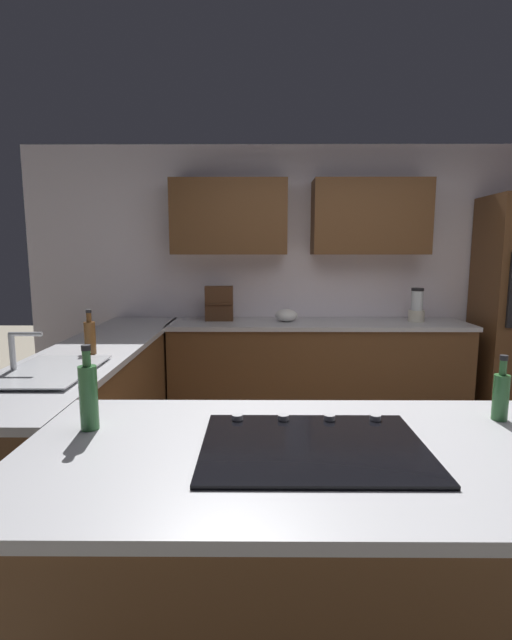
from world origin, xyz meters
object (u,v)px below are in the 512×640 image
sink_unit (48,370)px  oil_bottle (89,395)px  blender (417,307)px  second_bottle (501,395)px  mixing_bowl (286,315)px  spice_rack (219,303)px  dish_soap_bottle (90,336)px  cooktop (313,445)px

sink_unit → oil_bottle: size_ratio=2.16×
oil_bottle → blender: bearing=-128.7°
second_bottle → oil_bottle: bearing=3.8°
mixing_bowl → second_bottle: size_ratio=0.82×
sink_unit → spice_rack: (-0.78, -1.94, 0.15)m
oil_bottle → second_bottle: bearing=-176.2°
blender → sink_unit: bearing=35.3°
sink_unit → second_bottle: second_bottle is taller
mixing_bowl → oil_bottle: size_ratio=0.67×
sink_unit → spice_rack: bearing=-111.9°
mixing_bowl → dish_soap_bottle: bearing=46.0°
sink_unit → oil_bottle: 0.96m
mixing_bowl → oil_bottle: (0.90, 2.69, 0.07)m
blender → dish_soap_bottle: (2.62, 1.42, -0.02)m
blender → dish_soap_bottle: 2.98m
oil_bottle → dish_soap_bottle: bearing=-69.9°
blender → spice_rack: (1.90, -0.04, 0.03)m
sink_unit → blender: (-2.68, -1.90, 0.12)m
spice_rack → oil_bottle: size_ratio=1.04×
cooktop → second_bottle: size_ratio=2.89×
cooktop → dish_soap_bottle: (1.29, -1.43, 0.11)m
cooktop → oil_bottle: 0.85m
oil_bottle → mixing_bowl: bearing=-108.6°
blender → cooktop: bearing=65.0°
cooktop → blender: (-1.33, -2.85, 0.13)m
dish_soap_bottle → oil_bottle: (-0.47, 1.27, 0.02)m
blender → second_bottle: 2.65m
cooktop → blender: size_ratio=2.36×
cooktop → dish_soap_bottle: 1.93m
dish_soap_bottle → second_bottle: (-2.07, 1.17, -0.01)m
oil_bottle → second_bottle: (-1.60, -0.11, -0.03)m
blender → spice_rack: bearing=-1.2°
blender → second_bottle: size_ratio=1.22×
blender → dish_soap_bottle: size_ratio=1.10×
oil_bottle → second_bottle: 1.60m
dish_soap_bottle → second_bottle: bearing=150.5°
oil_bottle → sink_unit: bearing=-56.6°
sink_unit → mixing_bowl: (-1.43, -1.90, 0.04)m
sink_unit → cooktop: sink_unit is taller
dish_soap_bottle → cooktop: bearing=132.0°
sink_unit → oil_bottle: bearing=123.4°
cooktop → blender: bearing=-115.0°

